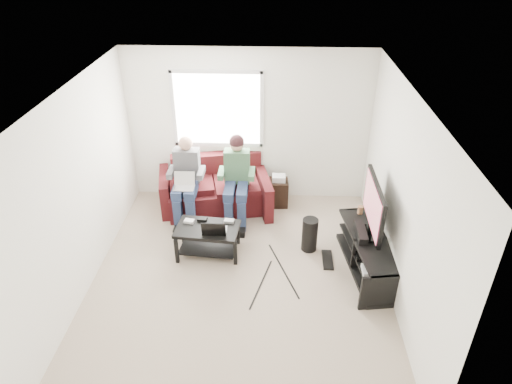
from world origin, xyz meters
TOP-DOWN VIEW (x-y plane):
  - floor at (0.00, 0.00)m, footprint 4.50×4.50m
  - ceiling at (0.00, 0.00)m, footprint 4.50×4.50m
  - wall_back at (0.00, 2.25)m, footprint 4.50×0.00m
  - wall_front at (0.00, -2.25)m, footprint 4.50×0.00m
  - wall_left at (-2.00, 0.00)m, footprint 0.00×4.50m
  - wall_right at (2.00, 0.00)m, footprint 0.00×4.50m
  - window at (-0.50, 2.23)m, footprint 1.48×0.04m
  - sofa at (-0.55, 1.82)m, footprint 2.01×1.17m
  - person_left at (-0.95, 1.50)m, footprint 0.40×0.71m
  - person_right at (-0.15, 1.52)m, footprint 0.40×0.71m
  - laptop_silver at (-0.95, 1.29)m, footprint 0.39×0.35m
  - coffee_table at (-0.50, 0.55)m, footprint 0.94×0.63m
  - laptop_black at (-0.38, 0.47)m, footprint 0.36×0.26m
  - controller_a at (-0.78, 0.67)m, footprint 0.15×0.11m
  - controller_b at (-0.60, 0.73)m, footprint 0.15×0.10m
  - controller_c at (-0.20, 0.70)m, footprint 0.15×0.11m
  - tv_stand at (1.77, 0.28)m, footprint 0.68×1.62m
  - tv at (1.77, 0.38)m, footprint 0.12×1.10m
  - soundbar at (1.65, 0.38)m, footprint 0.12×0.50m
  - drink_cup at (1.72, 0.91)m, footprint 0.08×0.08m
  - console_white at (1.77, -0.12)m, footprint 0.30×0.22m
  - console_grey at (1.77, 0.58)m, footprint 0.34×0.26m
  - console_black at (1.77, 0.23)m, footprint 0.38×0.30m
  - subwoofer at (0.99, 0.70)m, footprint 0.23×0.23m
  - keyboard_floor at (1.24, 0.44)m, footprint 0.15×0.44m
  - end_table at (0.52, 1.93)m, footprint 0.31×0.31m

SIDE VIEW (x-z plane):
  - floor at x=0.00m, z-range 0.00..0.00m
  - keyboard_floor at x=1.24m, z-range 0.00..0.02m
  - tv_stand at x=1.77m, z-range -0.03..0.49m
  - end_table at x=0.52m, z-range -0.03..0.54m
  - subwoofer at x=0.99m, z-range 0.00..0.52m
  - console_white at x=1.77m, z-range 0.27..0.33m
  - console_black at x=1.77m, z-range 0.27..0.34m
  - console_grey at x=1.77m, z-range 0.27..0.35m
  - sofa at x=-0.55m, z-range -0.11..0.75m
  - coffee_table at x=-0.50m, z-range 0.11..0.55m
  - controller_a at x=-0.78m, z-range 0.45..0.49m
  - controller_b at x=-0.60m, z-range 0.45..0.49m
  - controller_c at x=-0.20m, z-range 0.45..0.49m
  - laptop_black at x=-0.38m, z-range 0.45..0.69m
  - soundbar at x=1.65m, z-range 0.52..0.62m
  - drink_cup at x=1.72m, z-range 0.52..0.64m
  - laptop_silver at x=-0.95m, z-range 0.61..0.85m
  - person_left at x=-0.95m, z-range 0.07..1.42m
  - person_right at x=-0.15m, z-range 0.11..1.51m
  - tv at x=1.77m, z-range 0.57..1.38m
  - wall_back at x=0.00m, z-range -0.95..3.55m
  - wall_front at x=0.00m, z-range -0.95..3.55m
  - wall_left at x=-2.00m, z-range -0.95..3.55m
  - wall_right at x=2.00m, z-range -0.95..3.55m
  - window at x=-0.50m, z-range 0.96..2.24m
  - ceiling at x=0.00m, z-range 2.60..2.60m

